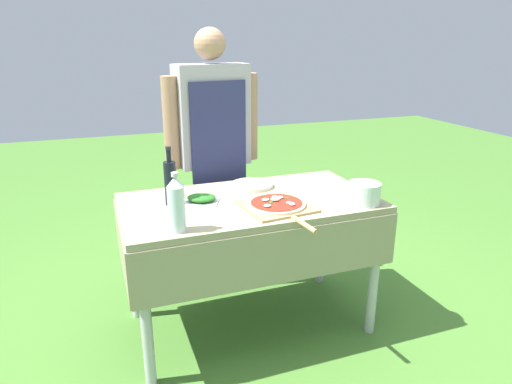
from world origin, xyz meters
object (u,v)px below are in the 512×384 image
object	(u,v)px
person_cook	(213,141)
mixing_tub	(364,193)
oil_bottle	(170,182)
water_bottle	(176,204)
herb_container	(202,198)
plate_stack	(252,185)
pizza_on_peel	(277,205)
prep_table	(250,218)

from	to	relation	value
person_cook	mixing_tub	bearing A→B (deg)	117.95
oil_bottle	water_bottle	xyz separation A→B (m)	(-0.04, -0.36, 0.01)
water_bottle	herb_container	world-z (taller)	water_bottle
person_cook	oil_bottle	size ratio (longest dim) A/B	5.39
water_bottle	herb_container	xyz separation A→B (m)	(0.19, 0.34, -0.11)
person_cook	plate_stack	distance (m)	0.44
person_cook	pizza_on_peel	world-z (taller)	person_cook
pizza_on_peel	water_bottle	xyz separation A→B (m)	(-0.54, -0.12, 0.12)
plate_stack	pizza_on_peel	bearing A→B (deg)	-89.36
prep_table	mixing_tub	world-z (taller)	mixing_tub
person_cook	water_bottle	distance (m)	0.95
water_bottle	person_cook	bearing A→B (deg)	65.13
person_cook	water_bottle	bearing A→B (deg)	58.01
oil_bottle	herb_container	size ratio (longest dim) A/B	1.38
person_cook	oil_bottle	xyz separation A→B (m)	(-0.36, -0.50, -0.08)
pizza_on_peel	water_bottle	distance (m)	0.56
pizza_on_peel	person_cook	bearing A→B (deg)	94.28
person_cook	plate_stack	size ratio (longest dim) A/B	6.68
herb_container	plate_stack	bearing A→B (deg)	24.84
person_cook	pizza_on_peel	distance (m)	0.78
water_bottle	oil_bottle	bearing A→B (deg)	84.32
pizza_on_peel	herb_container	distance (m)	0.41
person_cook	prep_table	bearing A→B (deg)	87.11
prep_table	water_bottle	size ratio (longest dim) A/B	5.00
water_bottle	mixing_tub	bearing A→B (deg)	1.56
person_cook	mixing_tub	size ratio (longest dim) A/B	9.71
oil_bottle	person_cook	bearing A→B (deg)	54.13
person_cook	mixing_tub	xyz separation A→B (m)	(0.59, -0.84, -0.15)
mixing_tub	plate_stack	size ratio (longest dim) A/B	0.69
person_cook	pizza_on_peel	bearing A→B (deg)	93.20
mixing_tub	prep_table	bearing A→B (deg)	154.66
water_bottle	plate_stack	bearing A→B (deg)	43.08
herb_container	mixing_tub	bearing A→B (deg)	-21.48
person_cook	herb_container	xyz separation A→B (m)	(-0.21, -0.52, -0.19)
person_cook	pizza_on_peel	size ratio (longest dim) A/B	3.03
prep_table	herb_container	xyz separation A→B (m)	(-0.25, 0.06, 0.13)
prep_table	plate_stack	xyz separation A→B (m)	(0.09, 0.21, 0.12)
herb_container	plate_stack	world-z (taller)	herb_container
prep_table	oil_bottle	xyz separation A→B (m)	(-0.41, 0.07, 0.23)
oil_bottle	mixing_tub	size ratio (longest dim) A/B	1.80
mixing_tub	oil_bottle	bearing A→B (deg)	160.75
person_cook	herb_container	distance (m)	0.59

